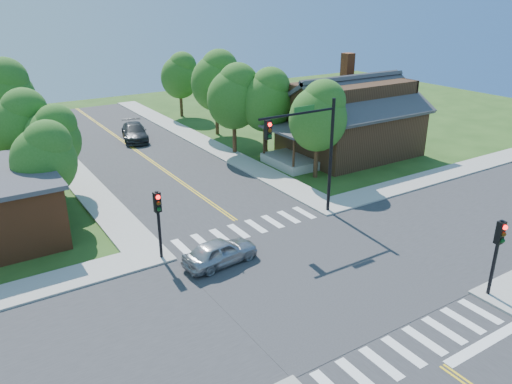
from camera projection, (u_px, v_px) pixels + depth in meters
ground at (314, 276)px, 24.33m from camera, size 100.00×100.00×0.00m
road_ns at (314, 276)px, 24.32m from camera, size 10.00×90.00×0.04m
road_ew at (314, 276)px, 24.32m from camera, size 90.00×10.00×0.04m
intersection_patch at (314, 276)px, 24.33m from camera, size 10.20×10.20×0.06m
sidewalk_ne at (341, 147)px, 44.59m from camera, size 40.00×40.00×0.14m
crosswalk_north at (247, 228)px, 29.16m from camera, size 8.85×2.00×0.01m
crosswalk_south at (414, 346)px, 19.47m from camera, size 8.85×2.00×0.01m
centerline at (314, 275)px, 24.31m from camera, size 0.30×90.00×0.01m
stop_bar at (485, 344)px, 19.64m from camera, size 4.60×0.45×0.09m
signal_mast_ne at (310, 142)px, 28.85m from camera, size 5.30×0.42×7.20m
signal_pole_se at (498, 244)px, 21.75m from camera, size 0.34×0.42×3.80m
signal_pole_nw at (158, 213)px, 24.89m from camera, size 0.34×0.42×3.80m
house_ne at (350, 115)px, 41.79m from camera, size 13.05×8.80×7.11m
tree_e_a at (319, 114)px, 35.67m from camera, size 4.28×4.07×7.28m
tree_e_b at (267, 98)px, 40.69m from camera, size 4.35×4.13×7.39m
tree_e_c at (217, 79)px, 46.85m from camera, size 4.76×4.53×8.10m
tree_e_d at (181, 74)px, 54.20m from camera, size 4.14×3.94×7.04m
tree_w_a at (45, 157)px, 28.59m from camera, size 3.69×3.51×6.28m
tree_w_b at (23, 124)px, 33.63m from camera, size 4.17×3.96×7.08m
tree_w_c at (4, 94)px, 39.13m from camera, size 4.90×4.66×8.34m
tree_house at (235, 95)px, 41.09m from camera, size 4.52×4.29×7.68m
tree_bldg at (54, 136)px, 32.83m from camera, size 3.66×3.48×6.23m
car_silver at (220, 252)px, 25.17m from camera, size 2.42×4.30×1.35m
car_dgrey at (135, 132)px, 46.45m from camera, size 4.58×6.24×1.52m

